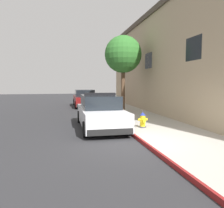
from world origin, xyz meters
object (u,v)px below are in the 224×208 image
police_cruiser (100,112)px  parked_car_silver_ahead (85,99)px  street_tree (123,55)px  fire_hydrant (143,120)px

police_cruiser → parked_car_silver_ahead: police_cruiser is taller
police_cruiser → street_tree: (2.43, 4.87, 3.40)m
parked_car_silver_ahead → street_tree: street_tree is taller
police_cruiser → street_tree: bearing=63.5°
fire_hydrant → police_cruiser: bearing=151.0°
parked_car_silver_ahead → fire_hydrant: 11.19m
street_tree → police_cruiser: bearing=-116.5°
fire_hydrant → street_tree: (0.64, 5.86, 3.66)m
street_tree → parked_car_silver_ahead: bearing=113.6°
parked_car_silver_ahead → fire_hydrant: (1.64, -11.07, -0.26)m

